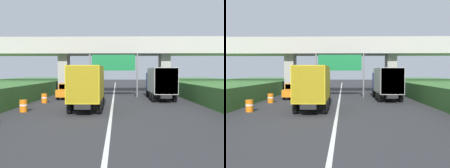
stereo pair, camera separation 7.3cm
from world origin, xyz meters
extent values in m
cube|color=white|center=(0.00, 25.00, 0.00)|extent=(0.20, 90.00, 0.01)
cube|color=#ADA89E|center=(0.00, 31.25, 6.04)|extent=(40.00, 4.80, 1.10)
cube|color=#ADA89E|center=(0.00, 29.03, 7.14)|extent=(40.00, 0.36, 1.10)
cube|color=#ADA89E|center=(0.00, 33.47, 7.14)|extent=(40.00, 0.36, 1.10)
cube|color=#9F9A91|center=(-7.12, 31.25, 2.75)|extent=(1.30, 2.20, 5.49)
cube|color=#9F9A91|center=(7.12, 31.25, 2.75)|extent=(1.30, 2.20, 5.49)
cylinder|color=slate|center=(-2.85, 26.00, 2.60)|extent=(0.18, 0.18, 5.19)
cylinder|color=slate|center=(2.85, 26.00, 2.60)|extent=(0.18, 0.18, 5.19)
cube|color=#167238|center=(0.00, 26.00, 4.14)|extent=(5.20, 0.12, 1.90)
cube|color=white|center=(0.00, 25.98, 4.14)|extent=(4.89, 0.01, 1.67)
cube|color=black|center=(-1.90, 16.79, 0.66)|extent=(1.10, 7.30, 0.36)
cube|color=gold|center=(-1.90, 19.39, 1.89)|extent=(2.10, 2.10, 2.10)
cube|color=#2D3842|center=(-1.90, 20.41, 2.19)|extent=(1.89, 0.06, 0.90)
cube|color=gold|center=(-1.90, 15.74, 2.14)|extent=(2.30, 5.20, 2.60)
cube|color=#A88D16|center=(-1.90, 13.16, 2.14)|extent=(2.21, 0.04, 2.50)
cylinder|color=black|center=(-2.87, 19.39, 0.48)|extent=(0.30, 0.96, 0.96)
cylinder|color=black|center=(-0.93, 19.39, 0.48)|extent=(0.30, 0.96, 0.96)
cylinder|color=black|center=(-2.97, 14.31, 0.48)|extent=(0.30, 0.96, 0.96)
cylinder|color=black|center=(-0.83, 14.31, 0.48)|extent=(0.30, 0.96, 0.96)
cylinder|color=black|center=(-2.97, 16.00, 0.48)|extent=(0.30, 0.96, 0.96)
cylinder|color=black|center=(-0.83, 16.00, 0.48)|extent=(0.30, 0.96, 0.96)
cube|color=black|center=(5.12, 23.70, 0.66)|extent=(1.10, 7.30, 0.36)
cube|color=#233D9E|center=(5.12, 26.30, 1.89)|extent=(2.10, 2.10, 2.10)
cube|color=#2D3842|center=(5.12, 27.32, 2.19)|extent=(1.89, 0.06, 0.90)
cube|color=#B7B7B2|center=(5.12, 22.65, 2.14)|extent=(2.30, 5.20, 2.60)
cube|color=gray|center=(5.12, 20.07, 2.14)|extent=(2.21, 0.04, 2.50)
cylinder|color=black|center=(4.15, 26.30, 0.48)|extent=(0.30, 0.96, 0.96)
cylinder|color=black|center=(6.09, 26.30, 0.48)|extent=(0.30, 0.96, 0.96)
cylinder|color=black|center=(4.05, 21.22, 0.48)|extent=(0.30, 0.96, 0.96)
cylinder|color=black|center=(6.19, 21.22, 0.48)|extent=(0.30, 0.96, 0.96)
cylinder|color=black|center=(4.05, 22.91, 0.48)|extent=(0.30, 0.96, 0.96)
cylinder|color=black|center=(6.19, 22.91, 0.48)|extent=(0.30, 0.96, 0.96)
cube|color=orange|center=(-5.23, 24.46, 0.70)|extent=(1.76, 4.10, 0.76)
cube|color=orange|center=(-5.23, 24.31, 1.40)|extent=(1.56, 1.90, 0.64)
cube|color=#2D3842|center=(-5.23, 23.39, 1.40)|extent=(1.44, 0.06, 0.54)
cylinder|color=black|center=(-6.05, 25.73, 0.32)|extent=(0.22, 0.64, 0.64)
cylinder|color=black|center=(-4.41, 25.73, 0.32)|extent=(0.22, 0.64, 0.64)
cylinder|color=black|center=(-6.05, 23.18, 0.32)|extent=(0.22, 0.64, 0.64)
cylinder|color=black|center=(-4.41, 23.18, 0.32)|extent=(0.22, 0.64, 0.64)
cylinder|color=orange|center=(-6.59, 15.05, 0.45)|extent=(0.56, 0.56, 0.90)
cylinder|color=white|center=(-6.59, 15.05, 0.52)|extent=(0.57, 0.57, 0.12)
cylinder|color=orange|center=(-6.64, 20.33, 0.45)|extent=(0.56, 0.56, 0.90)
cylinder|color=white|center=(-6.64, 20.33, 0.52)|extent=(0.57, 0.57, 0.12)
cylinder|color=orange|center=(-6.64, 25.62, 0.45)|extent=(0.56, 0.56, 0.90)
cylinder|color=white|center=(-6.64, 25.62, 0.52)|extent=(0.57, 0.57, 0.12)
cylinder|color=orange|center=(-6.49, 30.90, 0.45)|extent=(0.56, 0.56, 0.90)
cylinder|color=white|center=(-6.49, 30.90, 0.52)|extent=(0.57, 0.57, 0.12)
camera|label=1|loc=(0.39, -2.43, 2.93)|focal=38.00mm
camera|label=2|loc=(0.47, -2.43, 2.93)|focal=38.00mm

